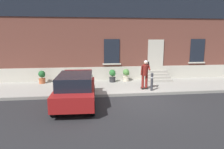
{
  "coord_description": "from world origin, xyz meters",
  "views": [
    {
      "loc": [
        -2.49,
        -9.6,
        3.22
      ],
      "look_at": [
        -1.1,
        1.6,
        1.1
      ],
      "focal_mm": 32.47,
      "sensor_mm": 36.0,
      "label": 1
    }
  ],
  "objects_px": {
    "bollard_near_person": "(152,81)",
    "planter_charcoal": "(112,75)",
    "planter_cream": "(126,75)",
    "planter_olive": "(78,76)",
    "bollard_far_left": "(91,83)",
    "planter_terracotta": "(42,77)",
    "person_on_phone": "(145,73)",
    "hatchback_car_red": "(76,89)"
  },
  "relations": [
    {
      "from": "bollard_near_person",
      "to": "planter_cream",
      "type": "relative_size",
      "value": 1.22
    },
    {
      "from": "planter_charcoal",
      "to": "planter_cream",
      "type": "xyz_separation_m",
      "value": [
        0.98,
        0.13,
        0.0
      ]
    },
    {
      "from": "planter_olive",
      "to": "planter_cream",
      "type": "bearing_deg",
      "value": 0.78
    },
    {
      "from": "hatchback_car_red",
      "to": "bollard_near_person",
      "type": "height_order",
      "value": "hatchback_car_red"
    },
    {
      "from": "bollard_far_left",
      "to": "planter_terracotta",
      "type": "distance_m",
      "value": 4.17
    },
    {
      "from": "planter_cream",
      "to": "bollard_near_person",
      "type": "bearing_deg",
      "value": -69.68
    },
    {
      "from": "bollard_near_person",
      "to": "person_on_phone",
      "type": "distance_m",
      "value": 0.62
    },
    {
      "from": "bollard_far_left",
      "to": "planter_terracotta",
      "type": "height_order",
      "value": "bollard_far_left"
    },
    {
      "from": "bollard_near_person",
      "to": "bollard_far_left",
      "type": "distance_m",
      "value": 3.45
    },
    {
      "from": "planter_terracotta",
      "to": "planter_cream",
      "type": "height_order",
      "value": "same"
    },
    {
      "from": "planter_terracotta",
      "to": "planter_charcoal",
      "type": "height_order",
      "value": "same"
    },
    {
      "from": "person_on_phone",
      "to": "bollard_far_left",
      "type": "bearing_deg",
      "value": -169.28
    },
    {
      "from": "planter_cream",
      "to": "planter_olive",
      "type": "bearing_deg",
      "value": -179.22
    },
    {
      "from": "bollard_near_person",
      "to": "planter_terracotta",
      "type": "bearing_deg",
      "value": 158.18
    },
    {
      "from": "bollard_far_left",
      "to": "planter_charcoal",
      "type": "relative_size",
      "value": 1.22
    },
    {
      "from": "planter_terracotta",
      "to": "planter_olive",
      "type": "bearing_deg",
      "value": -1.54
    },
    {
      "from": "bollard_far_left",
      "to": "planter_olive",
      "type": "xyz_separation_m",
      "value": [
        -0.86,
        2.6,
        -0.11
      ]
    },
    {
      "from": "hatchback_car_red",
      "to": "bollard_near_person",
      "type": "xyz_separation_m",
      "value": [
        4.22,
        1.53,
        -0.08
      ]
    },
    {
      "from": "person_on_phone",
      "to": "hatchback_car_red",
      "type": "bearing_deg",
      "value": -149.61
    },
    {
      "from": "person_on_phone",
      "to": "planter_charcoal",
      "type": "xyz_separation_m",
      "value": [
        -1.64,
        2.21,
        -0.54
      ]
    },
    {
      "from": "hatchback_car_red",
      "to": "bollard_far_left",
      "type": "bearing_deg",
      "value": 63.19
    },
    {
      "from": "bollard_near_person",
      "to": "planter_olive",
      "type": "bearing_deg",
      "value": 148.88
    },
    {
      "from": "hatchback_car_red",
      "to": "person_on_phone",
      "type": "distance_m",
      "value": 4.32
    },
    {
      "from": "bollard_near_person",
      "to": "planter_olive",
      "type": "xyz_separation_m",
      "value": [
        -4.3,
        2.6,
        -0.11
      ]
    },
    {
      "from": "planter_terracotta",
      "to": "planter_olive",
      "type": "height_order",
      "value": "same"
    },
    {
      "from": "bollard_near_person",
      "to": "planter_charcoal",
      "type": "bearing_deg",
      "value": 127.98
    },
    {
      "from": "planter_terracotta",
      "to": "planter_charcoal",
      "type": "distance_m",
      "value": 4.69
    },
    {
      "from": "planter_terracotta",
      "to": "planter_cream",
      "type": "relative_size",
      "value": 1.0
    },
    {
      "from": "hatchback_car_red",
      "to": "planter_charcoal",
      "type": "distance_m",
      "value": 4.64
    },
    {
      "from": "planter_terracotta",
      "to": "planter_olive",
      "type": "relative_size",
      "value": 1.0
    },
    {
      "from": "planter_terracotta",
      "to": "planter_charcoal",
      "type": "relative_size",
      "value": 1.0
    },
    {
      "from": "person_on_phone",
      "to": "planter_cream",
      "type": "relative_size",
      "value": 2.02
    },
    {
      "from": "planter_olive",
      "to": "planter_charcoal",
      "type": "relative_size",
      "value": 1.0
    },
    {
      "from": "hatchback_car_red",
      "to": "planter_charcoal",
      "type": "xyz_separation_m",
      "value": [
        2.26,
        4.04,
        -0.18
      ]
    },
    {
      "from": "bollard_near_person",
      "to": "planter_charcoal",
      "type": "distance_m",
      "value": 3.19
    },
    {
      "from": "bollard_near_person",
      "to": "bollard_far_left",
      "type": "xyz_separation_m",
      "value": [
        -3.45,
        0.0,
        0.0
      ]
    },
    {
      "from": "bollard_near_person",
      "to": "planter_terracotta",
      "type": "distance_m",
      "value": 7.16
    },
    {
      "from": "planter_terracotta",
      "to": "planter_cream",
      "type": "xyz_separation_m",
      "value": [
        5.67,
        -0.02,
        0.0
      ]
    },
    {
      "from": "hatchback_car_red",
      "to": "planter_cream",
      "type": "distance_m",
      "value": 5.29
    },
    {
      "from": "bollard_far_left",
      "to": "planter_olive",
      "type": "distance_m",
      "value": 2.74
    },
    {
      "from": "planter_olive",
      "to": "planter_cream",
      "type": "height_order",
      "value": "same"
    },
    {
      "from": "planter_terracotta",
      "to": "bollard_far_left",
      "type": "bearing_deg",
      "value": -39.74
    }
  ]
}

